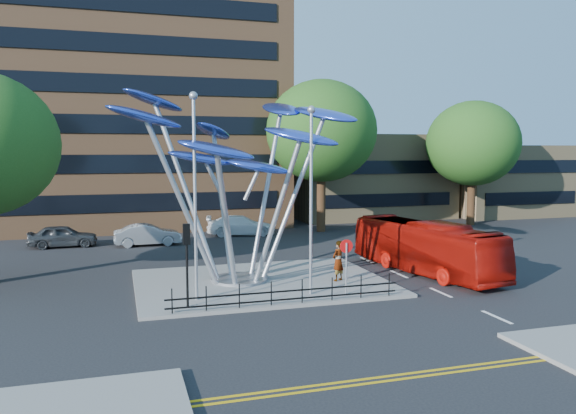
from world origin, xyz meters
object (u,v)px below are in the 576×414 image
object	(u,v)px
tree_far	(473,144)
parked_car_right	(241,225)
tree_right	(322,131)
parked_car_mid	(148,235)
parked_car_left	(63,236)
leaf_sculpture	(236,143)
red_bus	(425,247)
traffic_light_island	(187,247)
street_lamp_left	(195,178)
no_entry_sign_island	(346,257)
pedestrian	(338,261)
street_lamp_right	(311,183)

from	to	relation	value
tree_far	parked_car_right	bearing A→B (deg)	-179.78
tree_right	parked_car_mid	size ratio (longest dim) A/B	2.70
parked_car_left	leaf_sculpture	bearing A→B (deg)	-147.04
leaf_sculpture	parked_car_mid	size ratio (longest dim) A/B	2.83
parked_car_right	tree_right	bearing A→B (deg)	-79.62
red_bus	tree_far	bearing A→B (deg)	39.45
parked_car_mid	traffic_light_island	bearing A→B (deg)	-178.70
red_bus	parked_car_mid	size ratio (longest dim) A/B	2.23
street_lamp_left	no_entry_sign_island	world-z (taller)	street_lamp_left
pedestrian	parked_car_mid	distance (m)	16.42
tree_right	traffic_light_island	xyz separation A→B (m)	(-13.00, -19.50, -5.42)
no_entry_sign_island	parked_car_left	distance (m)	22.11
street_lamp_right	parked_car_mid	world-z (taller)	street_lamp_right
parked_car_left	parked_car_mid	size ratio (longest dim) A/B	0.99
leaf_sculpture	street_lamp_left	distance (m)	4.28
parked_car_left	street_lamp_right	bearing A→B (deg)	-146.91
pedestrian	parked_car_right	size ratio (longest dim) A/B	0.38
no_entry_sign_island	traffic_light_island	bearing A→B (deg)	-179.87
street_lamp_left	parked_car_right	world-z (taller)	street_lamp_left
leaf_sculpture	pedestrian	size ratio (longest dim) A/B	6.43
tree_right	tree_far	world-z (taller)	tree_right
leaf_sculpture	traffic_light_island	size ratio (longest dim) A/B	3.71
tree_right	no_entry_sign_island	bearing A→B (deg)	-107.12
tree_right	parked_car_left	xyz separation A→B (m)	(-19.27, -1.84, -7.28)
leaf_sculpture	parked_car_left	size ratio (longest dim) A/B	2.86
red_bus	parked_car_right	bearing A→B (deg)	102.81
traffic_light_island	parked_car_right	size ratio (longest dim) A/B	0.65
traffic_light_island	parked_car_mid	size ratio (longest dim) A/B	0.76
leaf_sculpture	street_lamp_right	xyz separation A→B (m)	(2.57, -3.68, -1.78)
pedestrian	street_lamp_left	bearing A→B (deg)	-18.63
red_bus	parked_car_mid	world-z (taller)	red_bus
street_lamp_left	red_bus	xyz separation A→B (m)	(12.45, 2.39, -3.96)
leaf_sculpture	street_lamp_right	world-z (taller)	leaf_sculpture
tree_right	parked_car_mid	world-z (taller)	tree_right
no_entry_sign_island	parked_car_right	xyz separation A→B (m)	(-0.62, 19.41, -1.06)
leaf_sculpture	street_lamp_right	size ratio (longest dim) A/B	1.53
street_lamp_left	parked_car_right	distance (m)	19.88
traffic_light_island	pedestrian	size ratio (longest dim) A/B	1.73
red_bus	parked_car_left	xyz separation A→B (m)	(-19.22, 14.28, -0.64)
tree_right	no_entry_sign_island	size ratio (longest dim) A/B	4.94
street_lamp_left	parked_car_mid	size ratio (longest dim) A/B	1.96
no_entry_sign_island	parked_car_mid	distance (m)	18.36
leaf_sculpture	traffic_light_island	world-z (taller)	leaf_sculpture
leaf_sculpture	no_entry_sign_island	size ratio (longest dim) A/B	5.19
no_entry_sign_island	street_lamp_right	bearing A→B (deg)	162.13
street_lamp_left	pedestrian	world-z (taller)	street_lamp_left
street_lamp_right	parked_car_left	size ratio (longest dim) A/B	1.87
tree_right	pedestrian	world-z (taller)	tree_right
street_lamp_left	parked_car_right	size ratio (longest dim) A/B	1.68
tree_far	parked_car_mid	bearing A→B (deg)	-174.10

